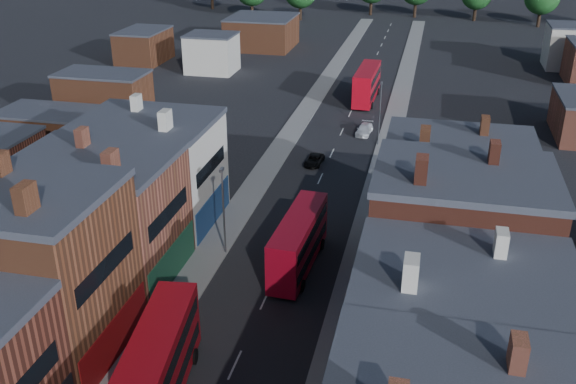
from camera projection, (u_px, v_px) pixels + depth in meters
The scene contains 9 objects.
pavement_west at pixel (268, 166), 74.42m from camera, with size 3.00×200.00×0.12m, color gray.
pavement_east at pixel (381, 176), 71.78m from camera, with size 3.00×200.00×0.12m, color gray.
lamp_post_2 at pixel (223, 205), 54.52m from camera, with size 0.25×0.70×8.12m.
lamp_post_3 at pixel (380, 109), 78.93m from camera, with size 0.25×0.70×8.12m.
bus_0 at pixel (157, 367), 38.86m from camera, with size 4.24×11.90×5.03m.
bus_1 at pixel (299, 241), 53.40m from camera, with size 3.14×10.90×4.66m.
bus_2 at pixel (367, 84), 97.10m from camera, with size 3.22×11.87×5.10m.
car_2 at pixel (314, 160), 74.95m from camera, with size 1.80×3.90×1.08m, color black.
car_3 at pixel (364, 129), 84.45m from camera, with size 1.78×4.37×1.27m, color white.
Camera 1 is at (11.14, -16.50, 28.68)m, focal length 40.00 mm.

